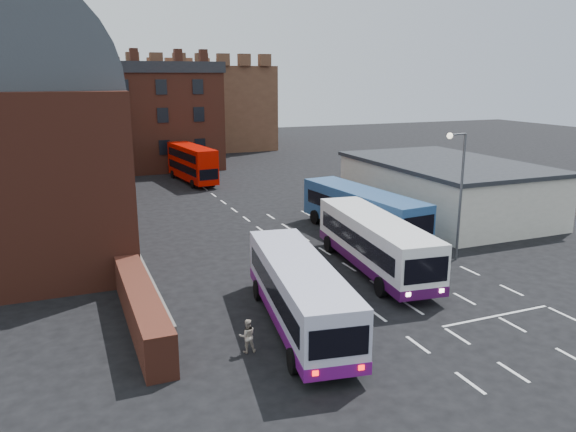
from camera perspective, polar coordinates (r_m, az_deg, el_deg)
name	(u,v)px	position (r m, az deg, el deg)	size (l,w,h in m)	color
ground	(368,308)	(27.24, 8.15, -9.28)	(180.00, 180.00, 0.00)	black
railway_station	(14,123)	(42.61, -26.08, 8.52)	(12.00, 28.00, 16.00)	#602B1E
forecourt_wall	(142,308)	(25.55, -14.65, -9.04)	(1.20, 10.00, 1.80)	#602B1E
cream_building	(444,187)	(45.92, 15.61, 2.81)	(10.40, 16.40, 4.25)	beige
brick_terrace	(120,122)	(67.97, -16.68, 9.11)	(22.00, 10.00, 11.00)	brown
castle_keep	(186,107)	(89.57, -10.34, 10.86)	(22.00, 22.00, 12.00)	brown
bus_white_outbound	(299,289)	(24.51, 1.16, -7.44)	(4.11, 11.06, 2.95)	silver
bus_white_inbound	(375,240)	(31.70, 8.84, -2.42)	(3.82, 11.49, 3.07)	white
bus_blue	(362,209)	(38.74, 7.56, 0.72)	(3.80, 11.70, 3.14)	navy
bus_red_double	(192,163)	(58.40, -9.73, 5.31)	(3.20, 9.58, 3.76)	#C50A00
street_lamp	(459,184)	(33.95, 16.94, 3.09)	(1.54, 0.50, 7.64)	#4B4E52
pedestrian_red	(313,346)	(21.98, 2.56, -13.05)	(0.52, 0.34, 1.44)	maroon
pedestrian_beige	(247,336)	(22.83, -4.15, -12.04)	(0.68, 0.53, 1.39)	#B9AC9B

